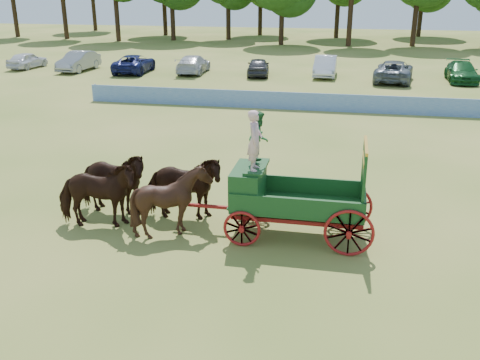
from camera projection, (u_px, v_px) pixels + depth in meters
The scene contains 8 objects.
ground at pixel (265, 249), 15.31m from camera, with size 160.00×160.00×0.00m, color #9F8F48.
horse_lead_left at pixel (97, 195), 16.30m from camera, with size 1.16×2.55×2.15m, color black.
horse_lead_right at pixel (112, 182), 17.31m from camera, with size 1.16×2.55×2.15m, color black.
horse_wheel_left at pixel (172, 201), 15.85m from camera, with size 1.74×1.96×2.16m, color black.
horse_wheel_right at pixel (183, 188), 16.87m from camera, with size 1.16×2.55×2.15m, color black.
farm_dray at pixel (273, 182), 15.63m from camera, with size 6.00×2.00×3.87m.
sponsor_banner at pixel (295, 101), 31.86m from camera, with size 26.00×0.08×1.05m, color #1F58AA.
parked_cars at pixel (269, 67), 43.38m from camera, with size 44.08×6.95×1.63m.
Camera 1 is at (2.00, -13.55, 7.15)m, focal length 40.00 mm.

